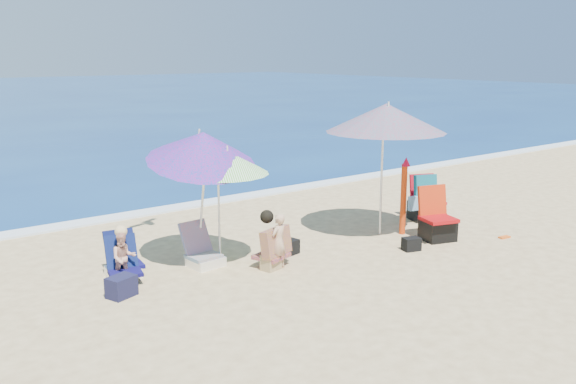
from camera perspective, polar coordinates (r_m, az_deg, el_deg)
ground at (r=10.03m, az=4.88°, el=-6.91°), size 120.00×120.00×0.00m
foam at (r=14.05m, az=-9.25°, el=-1.26°), size 120.00×0.50×0.04m
umbrella_turquoise at (r=11.46m, az=8.90°, el=6.67°), size 2.75×2.75×2.49m
umbrella_striped at (r=9.76m, az=-6.02°, el=2.87°), size 1.86×1.86×1.95m
umbrella_blue at (r=9.72m, az=-7.79°, el=4.05°), size 1.92×1.98×2.34m
furled_umbrella at (r=11.81m, az=10.50°, el=0.00°), size 0.18×0.21×1.47m
chair_navy at (r=9.97m, az=-14.77°, el=-6.35°), size 0.59×0.64×0.66m
chair_rainbow at (r=10.15m, az=-7.76°, el=-5.65°), size 0.56×0.65×0.69m
camp_chair_left at (r=11.70m, az=13.41°, el=-2.86°), size 0.76×0.75×0.98m
camp_chair_right at (r=12.99m, az=12.22°, el=-1.02°), size 0.89×0.75×0.97m
person_center at (r=9.88m, az=-1.10°, el=-4.49°), size 0.68×0.59×0.90m
person_left at (r=9.61m, az=-14.75°, el=-5.73°), size 0.59×0.70×0.85m
bag_navy_a at (r=9.13m, az=-14.92°, el=-8.31°), size 0.45×0.38×0.30m
bag_black_a at (r=10.63m, az=0.03°, el=-5.03°), size 0.37×0.30×0.24m
bag_tan at (r=9.89m, az=-1.56°, el=-6.38°), size 0.33×0.27×0.25m
bag_navy_b at (r=12.57m, az=13.18°, el=-2.55°), size 0.37×0.29×0.26m
bag_black_b at (r=11.03m, az=11.15°, el=-4.67°), size 0.34×0.28×0.23m
orange_item at (r=12.23m, az=19.08°, el=-3.90°), size 0.24×0.13×0.03m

